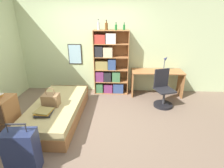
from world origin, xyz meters
name	(u,v)px	position (x,y,z in m)	size (l,w,h in m)	color
ground_plane	(87,119)	(0.00, 0.00, 0.00)	(14.00, 14.00, 0.00)	#756051
wall_back	(95,46)	(0.00, 1.67, 1.30)	(10.00, 0.09, 2.60)	beige
bed	(57,110)	(-0.63, 0.02, 0.18)	(0.98, 2.04, 0.37)	#A36B3D
handbag	(51,100)	(-0.69, -0.10, 0.50)	(0.32, 0.23, 0.40)	#93704C
book_stack_on_bed	(44,112)	(-0.70, -0.44, 0.41)	(0.33, 0.38, 0.08)	#334C84
suitcase	(22,152)	(-0.64, -1.37, 0.33)	(0.46, 0.28, 0.79)	navy
bookcase	(108,66)	(0.37, 1.46, 0.80)	(0.93, 0.32, 1.76)	#A36B3D
bottle_green	(98,26)	(0.13, 1.45, 1.86)	(0.06, 0.06, 0.27)	#B7BCC1
bottle_brown	(106,26)	(0.34, 1.44, 1.85)	(0.08, 0.08, 0.25)	brown
bottle_clear	(116,27)	(0.58, 1.43, 1.83)	(0.06, 0.06, 0.19)	#1E6B2D
bottle_blue	(124,27)	(0.79, 1.45, 1.83)	(0.06, 0.06, 0.18)	#1E6B2D
desk	(157,78)	(1.72, 1.36, 0.51)	(1.37, 0.53, 0.70)	#A36B3D
desk_lamp	(165,61)	(1.92, 1.41, 0.97)	(0.15, 0.10, 0.40)	navy
desk_chair	(163,95)	(1.77, 0.73, 0.29)	(0.54, 0.54, 0.91)	black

